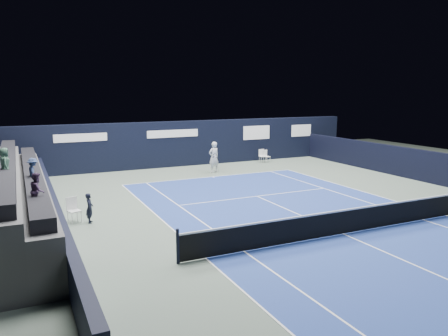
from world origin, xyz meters
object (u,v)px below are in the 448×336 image
object	(u,v)px
folding_chair_back_a	(262,154)
folding_chair_back_b	(266,155)
tennis_net	(344,221)
tennis_player	(214,157)
line_judge_chair	(73,208)

from	to	relation	value
folding_chair_back_a	folding_chair_back_b	world-z (taller)	folding_chair_back_a
folding_chair_back_a	folding_chair_back_b	size ratio (longest dim) A/B	1.06
tennis_net	tennis_player	xyz separation A→B (m)	(0.70, 13.22, 0.48)
folding_chair_back_a	tennis_net	distance (m)	16.33
tennis_player	tennis_net	bearing A→B (deg)	-93.03
folding_chair_back_b	line_judge_chair	size ratio (longest dim) A/B	0.89
folding_chair_back_a	tennis_player	bearing A→B (deg)	-152.48
folding_chair_back_a	folding_chair_back_b	bearing A→B (deg)	-21.61
folding_chair_back_a	tennis_net	bearing A→B (deg)	-106.39
folding_chair_back_b	tennis_player	size ratio (longest dim) A/B	0.46
tennis_net	tennis_player	bearing A→B (deg)	86.97
line_judge_chair	folding_chair_back_b	bearing A→B (deg)	14.14
line_judge_chair	tennis_net	size ratio (longest dim) A/B	0.08
folding_chair_back_b	line_judge_chair	world-z (taller)	line_judge_chair
folding_chair_back_a	tennis_net	xyz separation A→B (m)	(-5.50, -15.38, -0.13)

